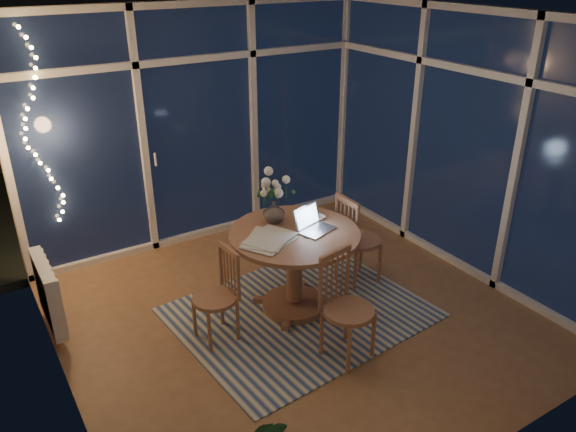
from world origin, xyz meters
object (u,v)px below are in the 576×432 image
(chair_left, at_px, (215,296))
(flower_vase, at_px, (274,212))
(chair_right, at_px, (359,238))
(laptop, at_px, (317,219))
(dining_table, at_px, (294,271))
(chair_front, at_px, (349,308))

(chair_left, bearing_deg, flower_vase, 108.10)
(chair_right, relative_size, laptop, 3.06)
(dining_table, bearing_deg, flower_vase, 99.58)
(chair_right, height_order, chair_front, chair_right)
(chair_left, distance_m, flower_vase, 0.95)
(chair_left, bearing_deg, dining_table, 88.70)
(dining_table, xyz_separation_m, flower_vase, (-0.05, 0.27, 0.50))
(chair_right, relative_size, flower_vase, 4.57)
(flower_vase, bearing_deg, laptop, -57.23)
(chair_left, bearing_deg, chair_front, 42.05)
(dining_table, relative_size, chair_right, 1.21)
(chair_front, bearing_deg, dining_table, 79.05)
(laptop, bearing_deg, chair_right, -3.80)
(laptop, bearing_deg, dining_table, 138.59)
(chair_front, relative_size, laptop, 2.98)
(chair_left, bearing_deg, laptop, 83.66)
(dining_table, distance_m, chair_front, 0.82)
(chair_right, distance_m, flower_vase, 0.97)
(chair_front, bearing_deg, flower_vase, 81.64)
(laptop, bearing_deg, chair_left, 159.79)
(chair_front, bearing_deg, laptop, 65.22)
(chair_left, height_order, laptop, laptop)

